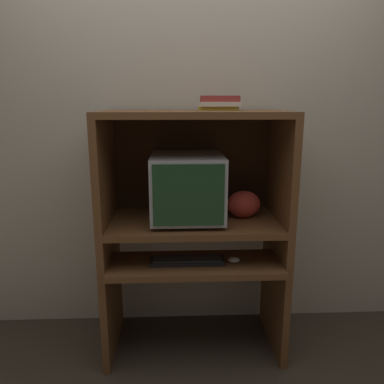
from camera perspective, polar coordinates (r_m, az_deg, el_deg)
name	(u,v)px	position (r m, az deg, el deg)	size (l,w,h in m)	color
ground_plane	(196,372)	(2.35, 0.62, -25.71)	(12.00, 12.00, 0.00)	#3D3328
wall_back	(192,132)	(2.43, -0.06, 9.10)	(6.00, 0.06, 2.60)	beige
desk_base	(194,289)	(2.32, 0.34, -14.55)	(1.05, 0.57, 0.61)	brown
desk_monitor_shelf	(194,227)	(2.21, 0.30, -5.34)	(1.05, 0.54, 0.21)	brown
hutch_upper	(194,148)	(2.14, 0.27, 6.74)	(1.05, 0.54, 0.62)	brown
crt_monitor	(187,186)	(2.15, -0.72, 0.87)	(0.41, 0.46, 0.38)	#B2B2B7
keyboard	(187,260)	(2.14, -0.73, -10.36)	(0.41, 0.13, 0.03)	black
mouse	(234,260)	(2.15, 6.41, -10.25)	(0.07, 0.04, 0.03)	#B7B7B7
snack_bag	(244,204)	(2.24, 7.87, -1.86)	(0.20, 0.15, 0.16)	#BC382D
book_stack	(219,103)	(2.17, 4.15, 13.33)	(0.23, 0.17, 0.08)	gold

